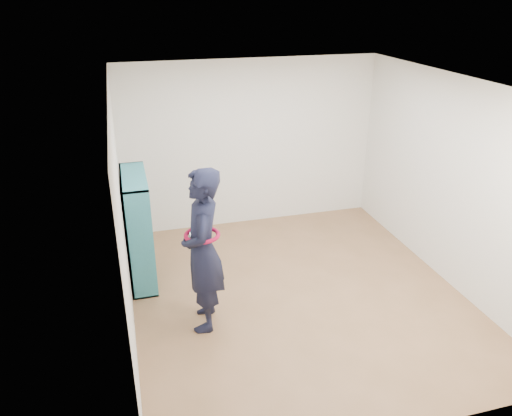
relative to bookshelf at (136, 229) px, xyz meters
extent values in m
plane|color=brown|center=(1.86, -0.93, -0.71)|extent=(4.50, 4.50, 0.00)
plane|color=white|center=(1.86, -0.93, 1.89)|extent=(4.50, 4.50, 0.00)
cube|color=silver|center=(-0.14, -0.93, 0.59)|extent=(0.02, 4.50, 2.60)
cube|color=silver|center=(3.86, -0.93, 0.59)|extent=(0.02, 4.50, 2.60)
cube|color=silver|center=(1.86, 1.32, 0.59)|extent=(4.00, 0.02, 2.60)
cube|color=silver|center=(1.86, -3.18, 0.59)|extent=(4.00, 0.02, 2.60)
cube|color=teal|center=(0.02, -0.52, 0.01)|extent=(0.31, 0.02, 1.43)
cube|color=teal|center=(0.02, 0.53, 0.01)|extent=(0.31, 0.02, 1.43)
cube|color=teal|center=(0.02, 0.01, -0.70)|extent=(0.31, 1.07, 0.02)
cube|color=teal|center=(0.02, 0.01, 0.71)|extent=(0.31, 1.07, 0.02)
cube|color=teal|center=(-0.12, 0.01, 0.01)|extent=(0.02, 1.07, 1.43)
cube|color=teal|center=(0.02, -0.16, 0.01)|extent=(0.29, 0.02, 1.38)
cube|color=teal|center=(0.02, 0.18, 0.01)|extent=(0.29, 0.02, 1.38)
cube|color=teal|center=(0.02, 0.01, -0.34)|extent=(0.29, 1.03, 0.02)
cube|color=teal|center=(0.02, 0.01, 0.01)|extent=(0.29, 1.03, 0.02)
cube|color=teal|center=(0.02, 0.01, 0.35)|extent=(0.29, 1.03, 0.02)
cube|color=beige|center=(0.04, -0.34, -0.65)|extent=(0.20, 0.12, 0.05)
cube|color=black|center=(0.05, -0.39, -0.22)|extent=(0.16, 0.14, 0.21)
cube|color=maroon|center=(0.05, -0.39, 0.14)|extent=(0.16, 0.14, 0.24)
cube|color=silver|center=(0.04, -0.34, 0.40)|extent=(0.20, 0.12, 0.07)
cube|color=navy|center=(0.05, -0.04, -0.57)|extent=(0.16, 0.14, 0.20)
cube|color=brown|center=(0.05, -0.04, -0.20)|extent=(0.16, 0.14, 0.25)
cube|color=#BFB28C|center=(0.04, 0.00, 0.06)|extent=(0.20, 0.12, 0.07)
cube|color=#26594C|center=(0.05, -0.04, 0.49)|extent=(0.16, 0.14, 0.25)
cube|color=beige|center=(0.05, 0.30, -0.57)|extent=(0.16, 0.14, 0.20)
cube|color=black|center=(0.04, 0.34, -0.30)|extent=(0.20, 0.12, 0.05)
cube|color=maroon|center=(0.05, 0.30, 0.11)|extent=(0.16, 0.14, 0.18)
cube|color=silver|center=(0.05, 0.30, 0.50)|extent=(0.16, 0.14, 0.27)
imported|color=black|center=(0.66, -1.20, 0.23)|extent=(0.57, 0.75, 1.87)
torus|color=maroon|center=(0.66, -1.20, 0.42)|extent=(0.45, 0.45, 0.04)
cube|color=silver|center=(0.54, -1.10, 0.35)|extent=(0.02, 0.11, 0.14)
cube|color=black|center=(0.54, -1.10, 0.35)|extent=(0.02, 0.11, 0.14)
camera|label=1|loc=(-0.04, -5.90, 2.83)|focal=35.00mm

